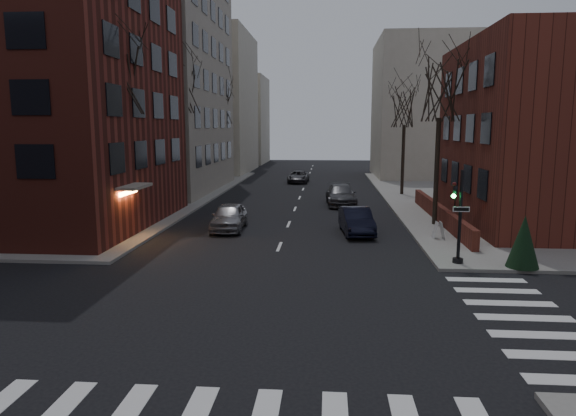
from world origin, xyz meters
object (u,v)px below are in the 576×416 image
Objects in this scene: parked_sedan at (356,221)px; tree_right_a at (440,90)px; tree_left_c at (220,106)px; tree_left_a at (116,78)px; car_lane_far at (298,177)px; car_lane_gray at (341,195)px; traffic_signal at (458,223)px; car_lane_silver at (229,217)px; tree_right_b at (405,107)px; streetlamp_far at (230,143)px; streetlamp_near at (175,152)px; tree_left_b at (181,87)px; evergreen_shrub at (524,241)px; sandwich_board at (439,230)px.

tree_right_a is at bearing 21.67° from parked_sedan.
parked_sedan is (12.80, -24.50, -7.30)m from tree_left_c.
tree_left_a is 1.06× the size of tree_left_c.
car_lane_gray is at bearing -73.55° from car_lane_far.
car_lane_silver is (-11.27, 7.09, -1.14)m from traffic_signal.
traffic_signal is 0.44× the size of tree_right_b.
car_lane_far is (-4.18, 15.71, -0.14)m from car_lane_gray.
parked_sedan is at bearing -152.46° from tree_right_a.
traffic_signal is at bearing -16.65° from tree_left_a.
car_lane_gray is 16.26m from car_lane_far.
traffic_signal reaches higher than parked_sedan.
streetlamp_far is at bearing 116.06° from traffic_signal.
car_lane_silver is at bearing -126.77° from car_lane_gray.
tree_left_a reaches higher than tree_right_b.
tree_left_a is at bearing -91.23° from streetlamp_far.
streetlamp_near is (0.60, 8.00, -4.23)m from tree_left_a.
tree_left_c is 11.06m from car_lane_far.
tree_left_c is (0.00, 14.00, -0.88)m from tree_left_b.
tree_right_a reaches higher than parked_sedan.
tree_right_a is at bearing -59.73° from car_lane_gray.
parked_sedan is 26.85m from car_lane_far.
tree_left_b is 27.16m from evergreen_shrub.
traffic_signal is 13.37m from car_lane_silver.
streetlamp_far is at bearing 90.00° from streetlamp_near.
tree_left_b is at bearing 177.74° from car_lane_gray.
tree_left_a reaches higher than traffic_signal.
sandwich_board is (11.53, -2.14, -0.17)m from car_lane_silver.
car_lane_far reaches higher than sandwich_board.
car_lane_far is at bearing 13.44° from tree_left_c.
car_lane_far is 35.28m from evergreen_shrub.
sandwich_board is (-0.60, -4.06, -7.43)m from tree_right_a.
evergreen_shrub is at bearing -30.69° from car_lane_silver.
streetlamp_far is (-17.00, 24.00, -3.79)m from tree_right_a.
tree_left_b is at bearing 155.56° from tree_right_a.
traffic_signal is 34.08m from car_lane_far.
tree_left_a is 18.05m from tree_right_a.
streetlamp_near is at bearing 141.13° from traffic_signal.
tree_left_b is 22.44m from sandwich_board.
streetlamp_near is 12.79m from car_lane_gray.
sandwich_board is at bearing -70.60° from car_lane_far.
car_lane_gray is at bearing 19.94° from streetlamp_near.
tree_right_a is at bearing -54.69° from streetlamp_far.
traffic_signal is at bearing -78.36° from car_lane_gray.
evergreen_shrub is (2.30, -5.44, 0.65)m from sandwich_board.
tree_left_b reaches higher than car_lane_far.
sandwich_board is (16.40, -8.06, -3.64)m from streetlamp_near.
streetlamp_near reaches higher than sandwich_board.
car_lane_gray is (-5.42, 8.20, -7.26)m from tree_right_a.
streetlamp_far is at bearing -179.13° from car_lane_far.
car_lane_far is at bearing 69.61° from streetlamp_near.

